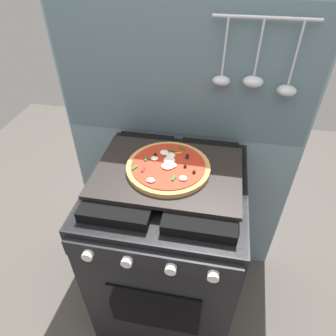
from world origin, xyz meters
TOP-DOWN VIEW (x-y plane):
  - ground_plane at (0.00, 0.00)m, footprint 4.00×4.00m
  - kitchen_backsplash at (0.00, 0.33)m, footprint 1.10×0.09m
  - stove at (-0.00, -0.00)m, footprint 0.60×0.64m
  - baking_tray at (0.00, 0.00)m, footprint 0.54×0.38m
  - pizza_left at (-0.00, 0.01)m, footprint 0.31×0.31m

SIDE VIEW (x-z plane):
  - ground_plane at x=0.00m, z-range 0.00..0.00m
  - stove at x=0.00m, z-range 0.00..0.90m
  - kitchen_backsplash at x=0.00m, z-range 0.01..1.56m
  - baking_tray at x=0.00m, z-range 0.90..0.92m
  - pizza_left at x=0.00m, z-range 0.91..0.94m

